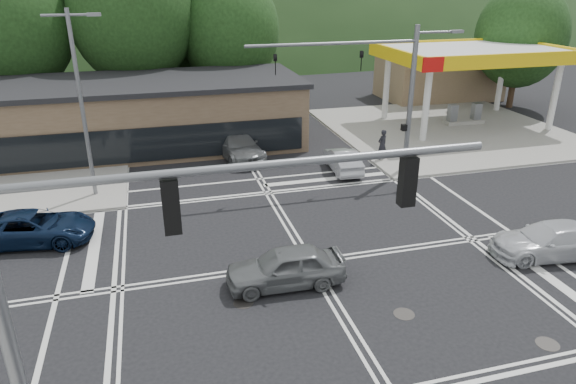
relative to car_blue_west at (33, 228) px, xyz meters
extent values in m
plane|color=black|center=(10.59, -4.56, -0.68)|extent=(120.00, 120.00, 0.00)
cube|color=gray|center=(25.59, 10.44, -0.60)|extent=(16.00, 16.00, 0.15)
cylinder|color=silver|center=(22.59, 8.44, 1.82)|extent=(0.44, 0.44, 5.00)
cylinder|color=silver|center=(22.59, 14.44, 1.82)|extent=(0.44, 0.44, 5.00)
cylinder|color=silver|center=(32.59, 8.44, 1.82)|extent=(0.44, 0.44, 5.00)
cylinder|color=silver|center=(32.59, 14.44, 1.82)|extent=(0.44, 0.44, 5.00)
cube|color=silver|center=(27.59, 11.44, 4.62)|extent=(12.00, 8.00, 0.60)
cube|color=yellow|center=(27.59, 7.44, 4.62)|extent=(12.20, 0.25, 0.90)
cube|color=yellow|center=(27.59, 15.44, 4.62)|extent=(12.20, 0.25, 0.90)
cube|color=yellow|center=(21.59, 11.44, 4.62)|extent=(0.25, 8.20, 0.90)
cube|color=yellow|center=(33.59, 11.44, 4.62)|extent=(0.25, 8.20, 0.90)
cube|color=red|center=(22.09, 7.29, 4.62)|extent=(1.40, 0.12, 0.90)
cube|color=gray|center=(27.59, 11.44, -0.43)|extent=(3.00, 1.00, 0.30)
cube|color=slate|center=(26.59, 11.44, 0.27)|extent=(0.60, 0.50, 1.30)
cube|color=slate|center=(28.59, 11.44, 0.27)|extent=(0.60, 0.50, 1.30)
cube|color=#846B4F|center=(30.59, 20.44, 1.22)|extent=(10.00, 6.00, 3.80)
cube|color=brown|center=(2.59, 12.44, 1.32)|extent=(24.00, 8.00, 4.00)
ellipsoid|color=#1E3618|center=(10.59, 85.44, -0.68)|extent=(252.00, 126.00, 140.00)
cylinder|color=#382619|center=(-3.41, 19.44, 1.74)|extent=(0.50, 0.50, 4.84)
ellipsoid|color=black|center=(-3.41, 19.44, 6.47)|extent=(8.00, 8.00, 9.20)
cylinder|color=#382619|center=(4.59, 19.44, 1.96)|extent=(0.50, 0.50, 5.28)
ellipsoid|color=black|center=(4.59, 19.44, 7.12)|extent=(9.00, 9.00, 10.35)
cylinder|color=#382619|center=(11.59, 19.44, 1.52)|extent=(0.50, 0.50, 4.40)
ellipsoid|color=black|center=(11.59, 19.44, 5.82)|extent=(7.60, 7.60, 8.74)
cylinder|color=#382619|center=(8.59, 23.44, 1.74)|extent=(0.50, 0.50, 4.84)
ellipsoid|color=black|center=(8.59, 23.44, 6.47)|extent=(8.40, 8.40, 9.66)
cylinder|color=#382619|center=(34.59, 15.44, 1.30)|extent=(0.50, 0.50, 3.96)
ellipsoid|color=black|center=(34.59, 15.44, 5.17)|extent=(7.20, 7.20, 8.28)
cylinder|color=slate|center=(2.09, 4.44, 3.82)|extent=(0.20, 0.20, 9.00)
cylinder|color=slate|center=(2.09, 4.44, 8.02)|extent=(2.20, 0.12, 0.12)
cube|color=slate|center=(3.19, 4.44, 8.02)|extent=(0.60, 0.25, 0.15)
cylinder|color=slate|center=(18.79, 3.64, 3.32)|extent=(0.28, 0.28, 8.00)
cylinder|color=slate|center=(14.29, 3.64, 6.52)|extent=(9.00, 0.16, 0.16)
imported|color=black|center=(15.79, 3.64, 5.62)|extent=(0.16, 0.20, 1.00)
imported|color=black|center=(11.29, 3.64, 5.62)|extent=(0.16, 0.20, 1.00)
cylinder|color=slate|center=(19.99, 3.64, 6.92)|extent=(2.40, 0.12, 0.12)
cube|color=slate|center=(21.09, 3.64, 6.92)|extent=(0.70, 0.30, 0.15)
cube|color=black|center=(18.54, 3.64, 1.92)|extent=(0.25, 0.30, 0.35)
cylinder|color=slate|center=(2.39, -12.76, 3.32)|extent=(0.28, 0.28, 8.00)
cylinder|color=slate|center=(6.89, -12.76, 6.52)|extent=(9.00, 0.16, 0.16)
cube|color=black|center=(5.39, -12.76, 5.92)|extent=(0.30, 0.25, 1.00)
cube|color=black|center=(9.89, -12.76, 5.92)|extent=(0.30, 0.25, 1.00)
imported|color=#0B1933|center=(0.00, 0.00, 0.00)|extent=(5.15, 2.93, 1.35)
imported|color=slate|center=(9.27, -5.82, 0.05)|extent=(4.32, 1.86, 1.45)
imported|color=silver|center=(19.89, -6.56, 0.00)|extent=(4.92, 2.60, 1.36)
imported|color=#ACADB3|center=(15.44, 4.68, -0.03)|extent=(1.69, 4.03, 1.29)
imported|color=silver|center=(11.59, 15.41, -0.01)|extent=(1.99, 4.06, 1.33)
imported|color=slate|center=(10.09, 8.49, 0.10)|extent=(2.99, 5.63, 1.55)
imported|color=black|center=(18.26, 5.58, 0.37)|extent=(0.77, 0.64, 1.80)
camera|label=1|loc=(5.23, -21.07, 9.59)|focal=32.00mm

